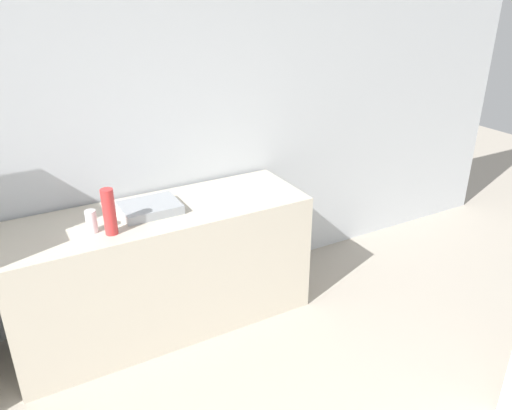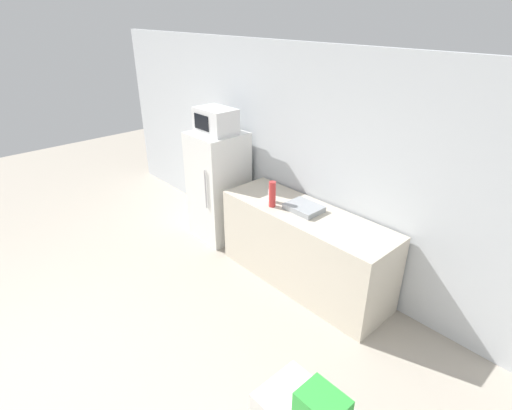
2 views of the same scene
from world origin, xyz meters
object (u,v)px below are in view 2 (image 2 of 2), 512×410
(bottle_short, at_px, (271,195))
(basket, at_px, (322,409))
(microwave, at_px, (216,121))
(refrigerator, at_px, (219,186))
(bottle_tall, at_px, (272,194))

(bottle_short, height_order, basket, basket)
(microwave, relative_size, bottle_short, 3.62)
(refrigerator, distance_m, microwave, 0.90)
(microwave, bearing_deg, basket, -29.99)
(refrigerator, relative_size, bottle_tall, 5.04)
(basket, bearing_deg, bottle_tall, 140.30)
(bottle_tall, distance_m, basket, 2.76)
(refrigerator, relative_size, bottle_short, 10.27)
(refrigerator, distance_m, bottle_tall, 1.22)
(refrigerator, bearing_deg, microwave, -109.78)
(refrigerator, bearing_deg, bottle_short, -3.36)
(microwave, relative_size, bottle_tall, 1.77)
(refrigerator, height_order, bottle_tall, refrigerator)
(refrigerator, bearing_deg, bottle_tall, -6.92)
(bottle_tall, xyz_separation_m, basket, (2.12, -1.76, 0.15))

